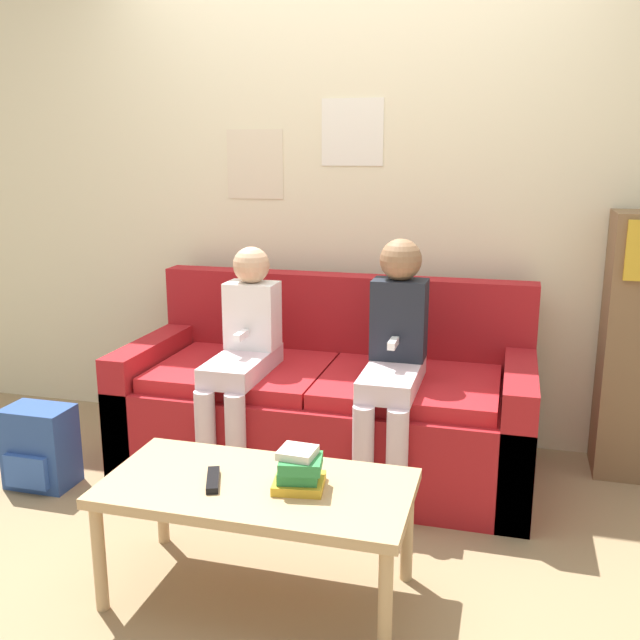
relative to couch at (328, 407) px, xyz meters
name	(u,v)px	position (x,y,z in m)	size (l,w,h in m)	color
ground_plane	(295,518)	(0.00, -0.54, -0.30)	(10.00, 10.00, 0.00)	#937A56
wall_back	(353,191)	(0.00, 0.51, 1.00)	(8.00, 0.06, 2.60)	beige
couch	(328,407)	(0.00, 0.00, 0.00)	(1.91, 0.84, 0.90)	maroon
coffee_table	(257,496)	(0.03, -1.07, 0.07)	(1.04, 0.52, 0.42)	tan
person_left	(242,351)	(-0.35, -0.21, 0.31)	(0.24, 0.57, 1.08)	silver
person_right	(394,355)	(0.35, -0.20, 0.35)	(0.24, 0.57, 1.14)	silver
tv_remote	(213,480)	(-0.11, -1.11, 0.13)	(0.10, 0.17, 0.02)	black
book_stack	(299,471)	(0.18, -1.07, 0.18)	(0.19, 0.18, 0.14)	gold
backpack	(40,447)	(-1.22, -0.55, -0.12)	(0.30, 0.23, 0.38)	#284789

